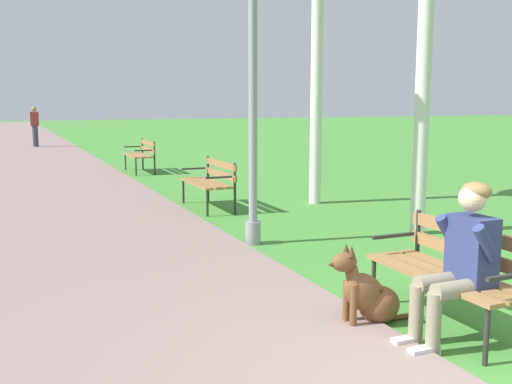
{
  "coord_description": "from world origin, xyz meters",
  "views": [
    {
      "loc": [
        -2.92,
        -2.59,
        1.84
      ],
      "look_at": [
        -0.48,
        3.09,
        0.9
      ],
      "focal_mm": 41.5,
      "sensor_mm": 36.0,
      "label": 1
    }
  ],
  "objects_px": {
    "park_bench_near": "(453,266)",
    "park_bench_mid": "(211,179)",
    "park_bench_far": "(141,153)",
    "person_seated_on_near_bench": "(460,257)",
    "dog_brown": "(369,295)",
    "lamp_post_near": "(253,82)",
    "pedestrian_distant": "(35,127)"
  },
  "relations": [
    {
      "from": "park_bench_near",
      "to": "person_seated_on_near_bench",
      "type": "relative_size",
      "value": 1.2
    },
    {
      "from": "park_bench_near",
      "to": "lamp_post_near",
      "type": "relative_size",
      "value": 0.37
    },
    {
      "from": "dog_brown",
      "to": "pedestrian_distant",
      "type": "distance_m",
      "value": 21.67
    },
    {
      "from": "dog_brown",
      "to": "lamp_post_near",
      "type": "distance_m",
      "value": 3.51
    },
    {
      "from": "dog_brown",
      "to": "park_bench_near",
      "type": "bearing_deg",
      "value": -25.36
    },
    {
      "from": "park_bench_near",
      "to": "park_bench_far",
      "type": "xyz_separation_m",
      "value": [
        0.01,
        11.79,
        0.0
      ]
    },
    {
      "from": "park_bench_far",
      "to": "dog_brown",
      "type": "distance_m",
      "value": 11.52
    },
    {
      "from": "park_bench_mid",
      "to": "park_bench_far",
      "type": "distance_m",
      "value": 5.79
    },
    {
      "from": "park_bench_far",
      "to": "park_bench_mid",
      "type": "bearing_deg",
      "value": -90.55
    },
    {
      "from": "park_bench_mid",
      "to": "dog_brown",
      "type": "bearing_deg",
      "value": -95.72
    },
    {
      "from": "park_bench_near",
      "to": "pedestrian_distant",
      "type": "bearing_deg",
      "value": 95.48
    },
    {
      "from": "park_bench_mid",
      "to": "park_bench_far",
      "type": "height_order",
      "value": "same"
    },
    {
      "from": "person_seated_on_near_bench",
      "to": "lamp_post_near",
      "type": "xyz_separation_m",
      "value": [
        -0.19,
        3.58,
        1.41
      ]
    },
    {
      "from": "person_seated_on_near_bench",
      "to": "dog_brown",
      "type": "relative_size",
      "value": 1.5
    },
    {
      "from": "person_seated_on_near_bench",
      "to": "park_bench_far",
      "type": "bearing_deg",
      "value": 88.98
    },
    {
      "from": "park_bench_near",
      "to": "lamp_post_near",
      "type": "xyz_separation_m",
      "value": [
        -0.4,
        3.29,
        1.57
      ]
    },
    {
      "from": "park_bench_far",
      "to": "lamp_post_near",
      "type": "xyz_separation_m",
      "value": [
        -0.4,
        -8.5,
        1.57
      ]
    },
    {
      "from": "park_bench_mid",
      "to": "park_bench_far",
      "type": "bearing_deg",
      "value": 89.45
    },
    {
      "from": "park_bench_mid",
      "to": "person_seated_on_near_bench",
      "type": "bearing_deg",
      "value": -91.46
    },
    {
      "from": "dog_brown",
      "to": "pedestrian_distant",
      "type": "xyz_separation_m",
      "value": [
        -1.48,
        21.61,
        0.58
      ]
    },
    {
      "from": "park_bench_mid",
      "to": "pedestrian_distant",
      "type": "bearing_deg",
      "value": 97.35
    },
    {
      "from": "dog_brown",
      "to": "lamp_post_near",
      "type": "relative_size",
      "value": 0.21
    },
    {
      "from": "person_seated_on_near_bench",
      "to": "dog_brown",
      "type": "distance_m",
      "value": 0.83
    },
    {
      "from": "park_bench_far",
      "to": "person_seated_on_near_bench",
      "type": "xyz_separation_m",
      "value": [
        -0.22,
        -12.09,
        0.17
      ]
    },
    {
      "from": "park_bench_mid",
      "to": "person_seated_on_near_bench",
      "type": "height_order",
      "value": "person_seated_on_near_bench"
    },
    {
      "from": "park_bench_far",
      "to": "park_bench_near",
      "type": "bearing_deg",
      "value": -90.04
    },
    {
      "from": "park_bench_mid",
      "to": "dog_brown",
      "type": "relative_size",
      "value": 1.8
    },
    {
      "from": "pedestrian_distant",
      "to": "park_bench_mid",
      "type": "bearing_deg",
      "value": -82.65
    },
    {
      "from": "person_seated_on_near_bench",
      "to": "pedestrian_distant",
      "type": "distance_m",
      "value": 22.28
    },
    {
      "from": "lamp_post_near",
      "to": "dog_brown",
      "type": "bearing_deg",
      "value": -94.26
    },
    {
      "from": "park_bench_near",
      "to": "park_bench_mid",
      "type": "xyz_separation_m",
      "value": [
        -0.05,
        6.0,
        0.0
      ]
    },
    {
      "from": "park_bench_near",
      "to": "park_bench_mid",
      "type": "distance_m",
      "value": 6.0
    }
  ]
}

